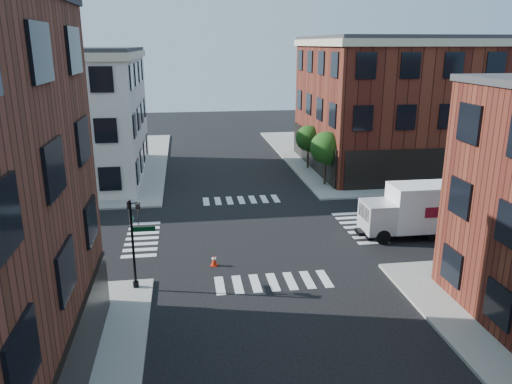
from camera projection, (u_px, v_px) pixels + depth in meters
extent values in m
plane|color=black|center=(254.00, 233.00, 31.90)|extent=(120.00, 120.00, 0.00)
cube|color=gray|center=(416.00, 153.00, 54.69)|extent=(30.00, 30.00, 0.15)
cube|color=gray|center=(12.00, 166.00, 48.89)|extent=(30.00, 30.00, 0.15)
cube|color=#401510|center=(440.00, 104.00, 48.19)|extent=(25.00, 16.00, 12.00)
cube|color=beige|center=(9.00, 118.00, 42.88)|extent=(22.00, 16.00, 11.00)
cylinder|color=black|center=(325.00, 176.00, 42.17)|extent=(0.18, 0.18, 1.47)
cylinder|color=black|center=(325.00, 167.00, 41.96)|extent=(0.12, 0.12, 1.47)
sphere|color=#163D10|center=(326.00, 148.00, 41.48)|extent=(2.69, 2.69, 2.69)
sphere|color=#163D10|center=(329.00, 154.00, 41.57)|extent=(1.85, 1.85, 1.85)
cylinder|color=black|center=(308.00, 161.00, 47.88)|extent=(0.18, 0.18, 1.33)
cylinder|color=black|center=(308.00, 154.00, 47.69)|extent=(0.12, 0.12, 1.33)
sphere|color=#163D10|center=(308.00, 138.00, 47.25)|extent=(2.43, 2.43, 2.43)
sphere|color=#163D10|center=(311.00, 144.00, 47.33)|extent=(1.67, 1.67, 1.67)
cylinder|color=black|center=(133.00, 246.00, 23.86)|extent=(0.12, 0.12, 4.60)
cylinder|color=black|center=(136.00, 284.00, 24.43)|extent=(0.28, 0.28, 0.30)
cube|color=#053819|center=(144.00, 229.00, 23.69)|extent=(1.10, 0.03, 0.22)
cube|color=#053819|center=(132.00, 221.00, 24.06)|extent=(0.03, 1.10, 0.22)
imported|color=black|center=(138.00, 214.00, 23.54)|extent=(0.22, 0.18, 1.10)
imported|color=black|center=(129.00, 212.00, 23.72)|extent=(0.18, 0.22, 1.10)
cube|color=white|center=(432.00, 206.00, 30.96)|extent=(5.30, 2.28, 2.83)
cube|color=maroon|center=(441.00, 212.00, 29.86)|extent=(2.01, 0.04, 0.64)
cube|color=maroon|center=(423.00, 201.00, 32.06)|extent=(2.01, 0.04, 0.64)
cube|color=silver|center=(378.00, 217.00, 30.62)|extent=(1.83, 2.19, 1.83)
cube|color=black|center=(365.00, 212.00, 30.41)|extent=(0.09, 1.74, 0.82)
cube|color=black|center=(413.00, 229.00, 31.22)|extent=(7.31, 0.92, 0.23)
cylinder|color=black|center=(383.00, 237.00, 29.99)|extent=(0.91, 0.32, 0.91)
cylinder|color=black|center=(371.00, 226.00, 31.81)|extent=(0.91, 0.32, 0.91)
cylinder|color=black|center=(434.00, 234.00, 30.44)|extent=(0.91, 0.32, 0.91)
cylinder|color=black|center=(420.00, 223.00, 32.26)|extent=(0.91, 0.32, 0.91)
cylinder|color=black|center=(467.00, 232.00, 30.74)|extent=(0.91, 0.32, 0.91)
cylinder|color=black|center=(451.00, 222.00, 32.56)|extent=(0.91, 0.32, 0.91)
cube|color=red|center=(214.00, 265.00, 27.15)|extent=(0.45, 0.45, 0.04)
cone|color=red|center=(214.00, 260.00, 27.07)|extent=(0.42, 0.42, 0.66)
cylinder|color=white|center=(214.00, 259.00, 27.04)|extent=(0.25, 0.25, 0.08)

